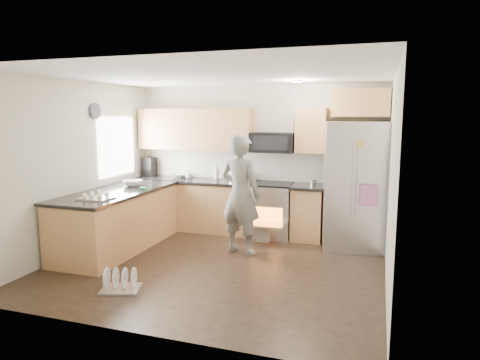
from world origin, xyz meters
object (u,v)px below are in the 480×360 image
(person, at_px, (241,194))
(refrigerator, at_px, (356,186))
(stove_range, at_px, (271,198))
(dish_rack, at_px, (121,284))

(person, bearing_deg, refrigerator, -138.50)
(stove_range, distance_m, person, 1.09)
(refrigerator, bearing_deg, person, -163.61)
(stove_range, xyz_separation_m, person, (-0.20, -1.05, 0.23))
(stove_range, relative_size, refrigerator, 0.90)
(person, distance_m, dish_rack, 2.19)
(refrigerator, bearing_deg, stove_range, 160.30)
(dish_rack, bearing_deg, stove_range, 68.34)
(person, xyz_separation_m, dish_rack, (-0.93, -1.80, -0.83))
(stove_range, relative_size, person, 0.99)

